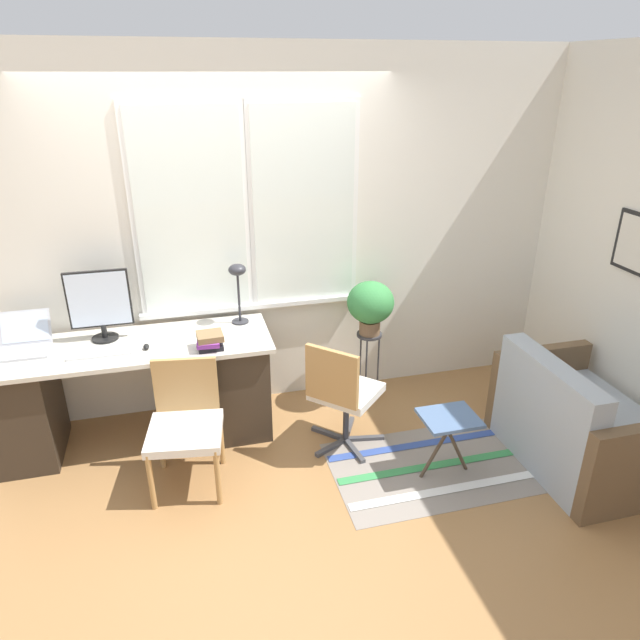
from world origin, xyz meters
TOP-DOWN VIEW (x-y plane):
  - ground_plane at (0.00, 0.00)m, footprint 14.00×14.00m
  - wall_back_with_window at (0.01, 0.73)m, footprint 9.00×0.12m
  - wall_right_with_picture at (2.69, -0.00)m, footprint 0.08×9.00m
  - desk at (-0.73, 0.32)m, footprint 1.95×0.65m
  - laptop at (-1.40, 0.42)m, footprint 0.33×0.32m
  - monitor at (-0.89, 0.46)m, footprint 0.42×0.18m
  - keyboard at (-0.90, 0.22)m, footprint 0.41×0.12m
  - mouse at (-0.61, 0.23)m, footprint 0.04×0.07m
  - desk_lamp at (0.07, 0.51)m, footprint 0.13×0.13m
  - book_stack at (-0.19, 0.13)m, footprint 0.19×0.18m
  - desk_chair_wooden at (-0.40, -0.23)m, footprint 0.52×0.53m
  - office_chair_swivel at (0.68, -0.14)m, footprint 0.60×0.60m
  - couch_loveseat at (2.18, -0.71)m, footprint 0.78×1.13m
  - plant_stand at (1.06, 0.41)m, footprint 0.20×0.20m
  - potted_plant at (1.06, 0.41)m, footprint 0.36×0.36m
  - floor_rug_striped at (1.23, -0.52)m, footprint 1.41×0.87m
  - folding_stool at (1.26, -0.60)m, footprint 0.36×0.31m

SIDE VIEW (x-z plane):
  - ground_plane at x=0.00m, z-range 0.00..0.00m
  - floor_rug_striped at x=1.23m, z-range 0.00..0.01m
  - couch_loveseat at x=2.18m, z-range -0.12..0.68m
  - folding_stool at x=1.26m, z-range 0.17..0.63m
  - desk at x=-0.73m, z-range 0.03..0.80m
  - desk_chair_wooden at x=-0.40m, z-range 0.04..0.85m
  - office_chair_swivel at x=0.68m, z-range 0.03..0.87m
  - plant_stand at x=1.06m, z-range 0.20..0.81m
  - keyboard at x=-0.90m, z-range 0.77..0.79m
  - mouse at x=-0.61m, z-range 0.77..0.81m
  - laptop at x=-1.40m, z-range 0.71..0.94m
  - book_stack at x=-0.19m, z-range 0.78..0.89m
  - potted_plant at x=1.06m, z-range 0.65..1.08m
  - monitor at x=-0.89m, z-range 0.79..1.30m
  - desk_lamp at x=0.07m, z-range 0.90..1.35m
  - wall_right_with_picture at x=2.69m, z-range 0.00..2.70m
  - wall_back_with_window at x=0.01m, z-range 0.01..2.71m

